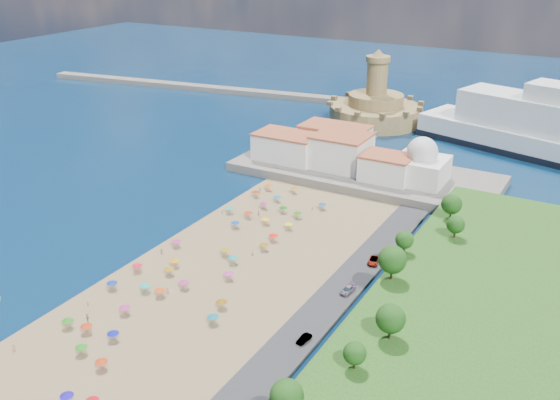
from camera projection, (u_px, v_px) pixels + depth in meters
The scene contains 11 objects.
ground at pixel (219, 259), 160.14m from camera, with size 700.00×700.00×0.00m, color #071938.
terrace at pixel (364, 173), 213.44m from camera, with size 90.00×36.00×3.00m, color #59544C.
jetty at pixel (347, 138), 251.57m from camera, with size 18.00×70.00×2.40m, color #59544C.
breakwater at pixel (213, 89), 332.08m from camera, with size 200.00×7.00×2.60m, color #59544C.
waterfront_buildings at pixel (331, 149), 217.39m from camera, with size 57.00×29.00×11.00m.
domed_building at pixel (421, 164), 199.83m from camera, with size 16.00×16.00×15.00m.
fortress at pixel (375, 108), 273.45m from camera, with size 40.00×40.00×32.40m.
beach_parasols at pixel (198, 262), 154.17m from camera, with size 31.94×117.13×2.20m.
beachgoers at pixel (199, 247), 163.92m from camera, with size 23.18×96.46×1.88m.
parked_cars at pixel (354, 283), 146.13m from camera, with size 3.22×42.56×1.44m.
hillside_trees at pixel (388, 286), 128.00m from camera, with size 14.33×107.30×8.10m.
Camera 1 is at (83.60, -115.25, 76.48)m, focal length 40.00 mm.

